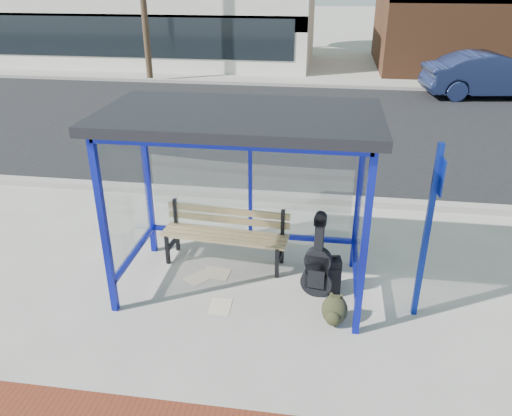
% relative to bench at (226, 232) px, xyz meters
% --- Properties ---
extents(ground, '(120.00, 120.00, 0.00)m').
position_rel_bench_xyz_m(ground, '(0.34, -0.61, -0.49)').
color(ground, '#B2ADA0').
rests_on(ground, ground).
extents(curb_near, '(60.00, 0.25, 0.12)m').
position_rel_bench_xyz_m(curb_near, '(0.34, 2.29, -0.43)').
color(curb_near, gray).
rests_on(curb_near, ground).
extents(street_asphalt, '(60.00, 10.00, 0.00)m').
position_rel_bench_xyz_m(street_asphalt, '(0.34, 7.39, -0.49)').
color(street_asphalt, black).
rests_on(street_asphalt, ground).
extents(curb_far, '(60.00, 0.25, 0.12)m').
position_rel_bench_xyz_m(curb_far, '(0.34, 12.49, -0.43)').
color(curb_far, gray).
rests_on(curb_far, ground).
extents(far_sidewalk, '(60.00, 4.00, 0.01)m').
position_rel_bench_xyz_m(far_sidewalk, '(0.34, 14.39, -0.48)').
color(far_sidewalk, '#B2ADA0').
rests_on(far_sidewalk, ground).
extents(bus_shelter, '(3.30, 1.80, 2.42)m').
position_rel_bench_xyz_m(bus_shelter, '(0.34, -0.54, 1.58)').
color(bus_shelter, '#0E179E').
rests_on(bus_shelter, ground).
extents(storefront_white, '(18.00, 6.04, 4.00)m').
position_rel_bench_xyz_m(storefront_white, '(-8.66, 17.37, 1.51)').
color(storefront_white, silver).
rests_on(storefront_white, ground).
extents(bench, '(1.86, 0.59, 0.86)m').
position_rel_bench_xyz_m(bench, '(0.00, 0.00, 0.00)').
color(bench, black).
rests_on(bench, ground).
extents(guitar_bag, '(0.43, 0.18, 1.14)m').
position_rel_bench_xyz_m(guitar_bag, '(1.35, -0.66, -0.07)').
color(guitar_bag, black).
rests_on(guitar_bag, ground).
extents(suitcase, '(0.34, 0.25, 0.54)m').
position_rel_bench_xyz_m(suitcase, '(1.50, -0.56, -0.24)').
color(suitcase, black).
rests_on(suitcase, ground).
extents(backpack, '(0.34, 0.32, 0.38)m').
position_rel_bench_xyz_m(backpack, '(1.59, -1.23, -0.31)').
color(backpack, black).
rests_on(backpack, ground).
extents(sign_post, '(0.09, 0.28, 2.24)m').
position_rel_bench_xyz_m(sign_post, '(2.59, -0.89, 0.77)').
color(sign_post, navy).
rests_on(sign_post, ground).
extents(newspaper_a, '(0.41, 0.42, 0.01)m').
position_rel_bench_xyz_m(newspaper_a, '(-0.30, -0.52, -0.49)').
color(newspaper_a, white).
rests_on(newspaper_a, ground).
extents(newspaper_b, '(0.28, 0.35, 0.01)m').
position_rel_bench_xyz_m(newspaper_b, '(0.15, -1.11, -0.49)').
color(newspaper_b, white).
rests_on(newspaper_b, ground).
extents(newspaper_c, '(0.42, 0.35, 0.01)m').
position_rel_bench_xyz_m(newspaper_c, '(-0.08, -0.36, -0.49)').
color(newspaper_c, white).
rests_on(newspaper_c, ground).
extents(parked_car, '(4.62, 2.15, 1.47)m').
position_rel_bench_xyz_m(parked_car, '(6.69, 11.71, 0.25)').
color(parked_car, '#1A244A').
rests_on(parked_car, ground).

